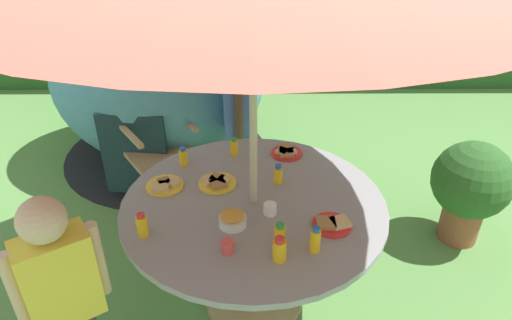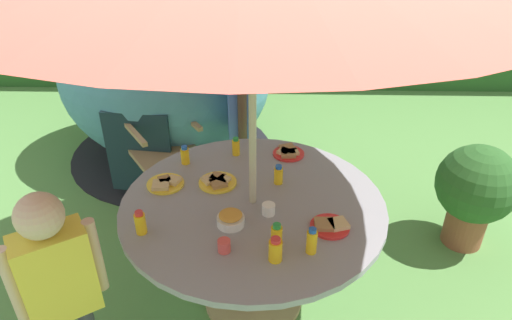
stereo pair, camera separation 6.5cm
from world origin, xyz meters
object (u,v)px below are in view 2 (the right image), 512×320
juice_bottle_mid_right (277,235)px  cup_near (269,209)px  plate_near_left (165,183)px  child_in_yellow_shirt (57,274)px  juice_bottle_back_edge (312,241)px  cup_far (224,246)px  snack_bowl (231,219)px  juice_bottle_mid_left (185,155)px  garden_table (253,224)px  dome_tent (166,76)px  juice_bottle_spot_a (140,223)px  plate_center_back (217,181)px  juice_bottle_far_left (275,250)px  juice_bottle_front_edge (236,147)px  child_in_blue_shirt (241,103)px  plate_near_right (330,225)px  potted_plant (476,189)px  juice_bottle_center_front (278,175)px  wooden_chair (155,129)px  plate_far_right (288,152)px

juice_bottle_mid_right → cup_near: 0.22m
plate_near_left → child_in_yellow_shirt: bearing=-116.7°
juice_bottle_back_edge → cup_far: juice_bottle_back_edge is taller
snack_bowl → cup_far: size_ratio=2.25×
snack_bowl → juice_bottle_mid_left: size_ratio=1.18×
garden_table → dome_tent: (-0.78, 1.73, 0.15)m
plate_near_left → juice_bottle_back_edge: size_ratio=1.54×
dome_tent → juice_bottle_back_edge: dome_tent is taller
child_in_yellow_shirt → juice_bottle_spot_a: child_in_yellow_shirt is taller
plate_center_back → plate_near_left: bearing=-175.2°
snack_bowl → juice_bottle_back_edge: juice_bottle_back_edge is taller
garden_table → juice_bottle_far_left: bearing=-75.4°
juice_bottle_front_edge → dome_tent: bearing=117.9°
child_in_blue_shirt → plate_near_right: size_ratio=6.69×
potted_plant → juice_bottle_center_front: juice_bottle_center_front is taller
juice_bottle_front_edge → juice_bottle_back_edge: bearing=-65.5°
juice_bottle_far_left → juice_bottle_mid_left: size_ratio=1.06×
juice_bottle_mid_left → snack_bowl: bearing=-61.2°
child_in_yellow_shirt → child_in_blue_shirt: bearing=33.2°
plate_near_left → juice_bottle_spot_a: size_ratio=1.66×
child_in_blue_shirt → juice_bottle_back_edge: size_ratio=9.65×
juice_bottle_mid_right → juice_bottle_back_edge: bearing=-17.4°
wooden_chair → juice_bottle_mid_left: wooden_chair is taller
cup_near → potted_plant: bearing=26.2°
child_in_yellow_shirt → snack_bowl: child_in_yellow_shirt is taller
dome_tent → plate_far_right: (0.98, -1.26, 0.01)m
wooden_chair → snack_bowl: size_ratio=7.83×
plate_far_right → juice_bottle_back_edge: size_ratio=1.44×
juice_bottle_mid_right → plate_center_back: bearing=123.2°
plate_far_right → juice_bottle_mid_left: juice_bottle_mid_left is taller
juice_bottle_center_front → plate_far_right: bearing=78.1°
snack_bowl → plate_near_right: 0.47m
garden_table → plate_far_right: plate_far_right is taller
garden_table → juice_bottle_far_left: size_ratio=11.36×
potted_plant → plate_far_right: plate_far_right is taller
juice_bottle_mid_right → juice_bottle_spot_a: size_ratio=0.93×
potted_plant → plate_center_back: plate_center_back is taller
child_in_blue_shirt → wooden_chair: bearing=-103.9°
dome_tent → plate_far_right: dome_tent is taller
juice_bottle_far_left → garden_table: bearing=104.6°
juice_bottle_mid_right → plate_far_right: bearing=84.2°
juice_bottle_mid_right → cup_far: 0.24m
plate_near_left → plate_far_right: 0.75m
child_in_blue_shirt → plate_near_left: (-0.35, -0.89, -0.07)m
child_in_blue_shirt → plate_near_right: child_in_blue_shirt is taller
child_in_blue_shirt → child_in_yellow_shirt: 1.69m
juice_bottle_center_front → juice_bottle_mid_left: same height
plate_far_right → juice_bottle_mid_left: 0.61m
juice_bottle_mid_right → child_in_blue_shirt: bearing=99.8°
dome_tent → cup_far: size_ratio=33.84×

